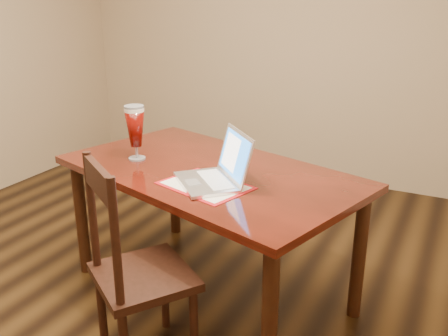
% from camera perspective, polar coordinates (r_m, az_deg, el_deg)
% --- Properties ---
extents(ground, '(5.00, 5.00, 0.00)m').
position_cam_1_polar(ground, '(2.97, -8.74, -15.76)').
color(ground, black).
rests_on(ground, ground).
extents(dining_table, '(1.86, 1.38, 1.10)m').
position_cam_1_polar(dining_table, '(2.78, -2.01, -1.71)').
color(dining_table, '#4F120A').
rests_on(dining_table, ground).
extents(dining_chair, '(0.60, 0.60, 1.04)m').
position_cam_1_polar(dining_chair, '(2.38, -10.04, -11.61)').
color(dining_chair, black).
rests_on(dining_chair, ground).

